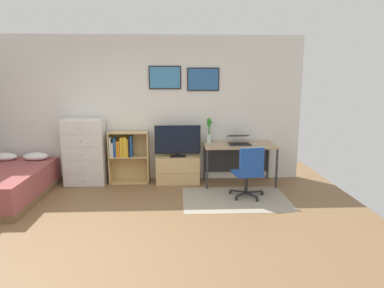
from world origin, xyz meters
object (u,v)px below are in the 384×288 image
(office_chair, at_px, (249,171))
(laptop, at_px, (239,140))
(television, at_px, (178,141))
(desk, at_px, (239,150))
(computer_mouse, at_px, (255,144))
(dresser, at_px, (85,152))
(tv_stand, at_px, (178,169))
(bed, at_px, (3,184))
(bamboo_vase, at_px, (209,130))
(bookshelf, at_px, (126,153))

(office_chair, bearing_deg, laptop, 83.13)
(television, distance_m, office_chair, 1.48)
(desk, xyz_separation_m, laptop, (-0.00, -0.02, 0.20))
(desk, relative_size, office_chair, 1.51)
(television, bearing_deg, computer_mouse, -7.55)
(dresser, distance_m, computer_mouse, 3.10)
(office_chair, bearing_deg, tv_stand, 133.58)
(dresser, relative_size, desk, 0.94)
(bed, xyz_separation_m, computer_mouse, (4.23, 0.56, 0.51))
(office_chair, relative_size, bamboo_vase, 1.84)
(television, distance_m, bamboo_vase, 0.62)
(television, xyz_separation_m, desk, (1.13, -0.01, -0.18))
(dresser, height_order, television, dresser)
(tv_stand, xyz_separation_m, bamboo_vase, (0.58, 0.07, 0.72))
(bed, relative_size, desk, 1.49)
(bed, height_order, laptop, laptop)
(bed, bearing_deg, desk, 10.23)
(bookshelf, xyz_separation_m, computer_mouse, (2.36, -0.26, 0.19))
(dresser, distance_m, office_chair, 2.98)
(dresser, height_order, laptop, dresser)
(bookshelf, height_order, desk, bookshelf)
(tv_stand, distance_m, laptop, 1.26)
(tv_stand, distance_m, bamboo_vase, 0.93)
(bed, height_order, dresser, dresser)
(television, bearing_deg, tv_stand, 90.00)
(laptop, bearing_deg, desk, 77.48)
(bed, distance_m, bamboo_vase, 3.59)
(dresser, distance_m, bamboo_vase, 2.31)
(computer_mouse, bearing_deg, office_chair, -110.11)
(tv_stand, distance_m, television, 0.54)
(tv_stand, relative_size, desk, 0.62)
(tv_stand, distance_m, office_chair, 1.47)
(computer_mouse, distance_m, bamboo_vase, 0.89)
(tv_stand, height_order, office_chair, office_chair)
(laptop, distance_m, computer_mouse, 0.32)
(tv_stand, height_order, computer_mouse, computer_mouse)
(bed, relative_size, office_chair, 2.25)
(bed, xyz_separation_m, television, (2.83, 0.74, 0.55))
(television, distance_m, computer_mouse, 1.41)
(desk, bearing_deg, dresser, 179.55)
(desk, distance_m, bamboo_vase, 0.66)
(desk, height_order, office_chair, office_chair)
(desk, bearing_deg, tv_stand, 178.11)
(dresser, bearing_deg, bamboo_vase, 2.16)
(desk, bearing_deg, computer_mouse, -32.20)
(office_chair, relative_size, laptop, 1.97)
(desk, relative_size, bamboo_vase, 2.77)
(dresser, height_order, desk, dresser)
(bed, bearing_deg, office_chair, -2.13)
(tv_stand, bearing_deg, dresser, -179.49)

